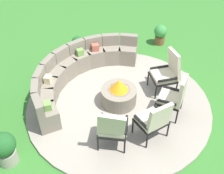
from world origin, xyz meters
TOP-DOWN VIEW (x-y plane):
  - ground_plane at (0.00, 0.00)m, footprint 24.00×24.00m
  - patio_circle at (0.00, 0.00)m, footprint 4.48×4.48m
  - fire_pit at (0.00, 0.00)m, footprint 0.86×0.86m
  - curved_stone_bench at (0.03, 1.36)m, footprint 3.72×1.53m
  - lounge_chair_front_left at (-1.14, -0.62)m, footprint 0.81×0.81m
  - lounge_chair_front_right at (-0.47, -1.19)m, footprint 0.76×0.72m
  - lounge_chair_back_left at (0.40, -1.23)m, footprint 0.66×0.65m
  - lounge_chair_back_right at (1.10, -0.70)m, footprint 0.83×0.86m
  - potted_plant_0 at (-2.65, 0.84)m, footprint 0.48×0.48m
  - potted_plant_1 at (3.12, 0.53)m, footprint 0.41×0.41m
  - potted_plant_3 at (1.17, 2.32)m, footprint 0.36×0.36m

SIDE VIEW (x-z plane):
  - ground_plane at x=0.00m, z-range 0.00..0.00m
  - patio_circle at x=0.00m, z-range 0.00..0.06m
  - potted_plant_3 at x=1.17m, z-range 0.04..0.60m
  - fire_pit at x=0.00m, z-range -0.02..0.67m
  - potted_plant_1 at x=3.12m, z-range 0.03..0.68m
  - curved_stone_bench at x=0.03m, z-range -0.02..0.80m
  - potted_plant_0 at x=-2.65m, z-range 0.04..0.82m
  - lounge_chair_front_right at x=-0.47m, z-range 0.09..1.11m
  - lounge_chair_front_left at x=-1.14m, z-range 0.07..1.15m
  - lounge_chair_back_left at x=0.40m, z-range 0.07..1.16m
  - lounge_chair_back_right at x=1.10m, z-range 0.05..1.21m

